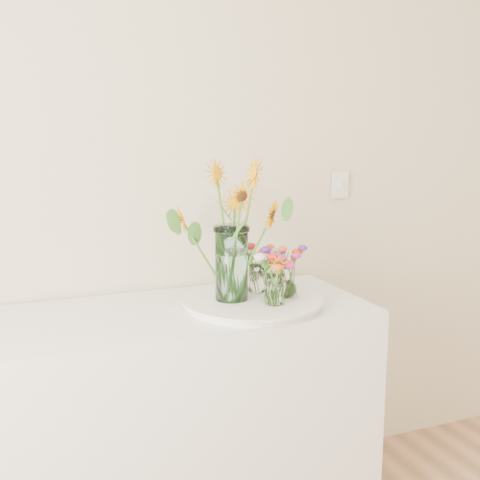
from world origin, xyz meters
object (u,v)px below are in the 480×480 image
(tray, at_px, (252,303))
(mason_jar, at_px, (232,263))
(small_vase_c, at_px, (257,278))
(counter, at_px, (180,425))
(small_vase_a, at_px, (274,289))
(small_vase_b, at_px, (286,283))

(tray, distance_m, mason_jar, 0.17)
(tray, relative_size, small_vase_c, 4.35)
(counter, relative_size, tray, 2.83)
(small_vase_a, bearing_deg, mason_jar, 136.39)
(counter, distance_m, tray, 0.54)
(tray, distance_m, small_vase_b, 0.15)
(mason_jar, xyz_separation_m, small_vase_b, (0.20, -0.05, -0.08))
(counter, distance_m, small_vase_c, 0.62)
(mason_jar, bearing_deg, small_vase_a, -43.61)
(small_vase_a, relative_size, small_vase_b, 0.99)
(small_vase_b, bearing_deg, small_vase_c, 120.14)
(tray, xyz_separation_m, mason_jar, (-0.08, 0.02, 0.15))
(small_vase_c, bearing_deg, small_vase_a, -94.36)
(small_vase_a, bearing_deg, small_vase_b, 40.40)
(small_vase_a, relative_size, small_vase_c, 1.03)
(tray, relative_size, small_vase_a, 4.21)
(mason_jar, height_order, small_vase_b, mason_jar)
(counter, distance_m, mason_jar, 0.65)
(tray, distance_m, small_vase_a, 0.13)
(tray, height_order, mason_jar, mason_jar)
(mason_jar, relative_size, small_vase_c, 2.46)
(tray, height_order, small_vase_c, small_vase_c)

